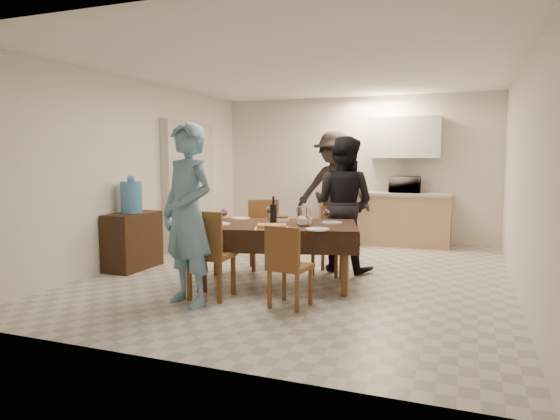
{
  "coord_description": "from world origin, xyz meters",
  "views": [
    {
      "loc": [
        1.97,
        -6.04,
        1.51
      ],
      "look_at": [
        -0.22,
        -0.3,
        0.86
      ],
      "focal_mm": 32.0,
      "sensor_mm": 36.0,
      "label": 1
    }
  ],
  "objects": [
    {
      "name": "plate_near_left",
      "position": [
        -0.74,
        -0.93,
        0.74
      ],
      "size": [
        0.26,
        0.26,
        0.02
      ],
      "primitive_type": "cylinder",
      "color": "white",
      "rests_on": "dining_table"
    },
    {
      "name": "person_near",
      "position": [
        -0.69,
        -1.68,
        0.93
      ],
      "size": [
        0.79,
        0.66,
        1.86
      ],
      "primitive_type": "imported",
      "rotation": [
        0.0,
        0.0,
        -0.37
      ],
      "color": "#5F91AC",
      "rests_on": "floor"
    },
    {
      "name": "wine_glass_a",
      "position": [
        -0.69,
        -0.88,
        0.82
      ],
      "size": [
        0.08,
        0.08,
        0.18
      ],
      "primitive_type": null,
      "color": "white",
      "rests_on": "dining_table"
    },
    {
      "name": "stub_partition",
      "position": [
        -2.42,
        1.2,
        1.05
      ],
      "size": [
        0.15,
        1.4,
        2.1
      ],
      "primitive_type": "cube",
      "color": "silver",
      "rests_on": "floor"
    },
    {
      "name": "savoury_tart",
      "position": [
        -0.04,
        -1.01,
        0.75
      ],
      "size": [
        0.44,
        0.39,
        0.05
      ],
      "primitive_type": "cube",
      "rotation": [
        0.0,
        0.0,
        0.35
      ],
      "color": "#CA7D3B",
      "rests_on": "dining_table"
    },
    {
      "name": "chair_near_left",
      "position": [
        -0.59,
        -1.48,
        0.58
      ],
      "size": [
        0.45,
        0.45,
        0.52
      ],
      "rotation": [
        0.0,
        0.0,
        0.05
      ],
      "color": "brown",
      "rests_on": "floor"
    },
    {
      "name": "wall_back",
      "position": [
        0.0,
        3.0,
        1.3
      ],
      "size": [
        5.0,
        0.02,
        2.6
      ],
      "primitive_type": "cube",
      "color": "silver",
      "rests_on": "floor"
    },
    {
      "name": "kitchen_worktop",
      "position": [
        0.6,
        2.68,
        0.89
      ],
      "size": [
        2.24,
        0.64,
        0.05
      ],
      "primitive_type": "cube",
      "color": "#A3A29E",
      "rests_on": "kitchen_base_cabinet"
    },
    {
      "name": "wall_right",
      "position": [
        2.5,
        0.0,
        1.3
      ],
      "size": [
        0.02,
        6.0,
        2.6
      ],
      "primitive_type": "cube",
      "color": "silver",
      "rests_on": "floor"
    },
    {
      "name": "water_pitcher",
      "position": [
        0.21,
        -0.68,
        0.84
      ],
      "size": [
        0.14,
        0.14,
        0.22
      ],
      "primitive_type": "cylinder",
      "color": "white",
      "rests_on": "dining_table"
    },
    {
      "name": "plate_near_right",
      "position": [
        0.46,
        -0.93,
        0.74
      ],
      "size": [
        0.26,
        0.26,
        0.01
      ],
      "primitive_type": "cylinder",
      "color": "white",
      "rests_on": "dining_table"
    },
    {
      "name": "chair_far_left",
      "position": [
        -0.59,
        0.03,
        0.57
      ],
      "size": [
        0.57,
        0.6,
        0.5
      ],
      "rotation": [
        0.0,
        0.0,
        3.64
      ],
      "color": "brown",
      "rests_on": "floor"
    },
    {
      "name": "dining_table",
      "position": [
        -0.14,
        -0.63,
        0.7
      ],
      "size": [
        2.1,
        1.55,
        0.73
      ],
      "rotation": [
        0.0,
        0.0,
        0.27
      ],
      "color": "black",
      "rests_on": "floor"
    },
    {
      "name": "ceiling",
      "position": [
        0.0,
        0.0,
        2.6
      ],
      "size": [
        5.0,
        6.0,
        0.02
      ],
      "primitive_type": "cube",
      "color": "white",
      "rests_on": "wall_back"
    },
    {
      "name": "plate_far_left",
      "position": [
        -0.74,
        -0.33,
        0.74
      ],
      "size": [
        0.24,
        0.24,
        0.01
      ],
      "primitive_type": "cylinder",
      "color": "white",
      "rests_on": "dining_table"
    },
    {
      "name": "upper_cabinet",
      "position": [
        0.9,
        2.82,
        1.85
      ],
      "size": [
        1.2,
        0.34,
        0.7
      ],
      "primitive_type": "cube",
      "color": "silver",
      "rests_on": "wall_back"
    },
    {
      "name": "floor",
      "position": [
        0.0,
        0.0,
        0.0
      ],
      "size": [
        5.0,
        6.0,
        0.02
      ],
      "primitive_type": "cube",
      "color": "beige",
      "rests_on": "ground"
    },
    {
      "name": "person_kitchen",
      "position": [
        -0.2,
        2.23,
        0.97
      ],
      "size": [
        1.26,
        0.72,
        1.95
      ],
      "primitive_type": "imported",
      "color": "black",
      "rests_on": "floor"
    },
    {
      "name": "person_far",
      "position": [
        0.41,
        0.42,
        0.89
      ],
      "size": [
        0.99,
        0.85,
        1.78
      ],
      "primitive_type": "imported",
      "rotation": [
        0.0,
        0.0,
        2.92
      ],
      "color": "black",
      "rests_on": "floor"
    },
    {
      "name": "plate_far_right",
      "position": [
        0.46,
        -0.33,
        0.74
      ],
      "size": [
        0.24,
        0.24,
        0.01
      ],
      "primitive_type": "cylinder",
      "color": "white",
      "rests_on": "dining_table"
    },
    {
      "name": "water_jug",
      "position": [
        -2.28,
        -0.51,
        0.98
      ],
      "size": [
        0.28,
        0.28,
        0.42
      ],
      "primitive_type": "cylinder",
      "color": "#4995D3",
      "rests_on": "console"
    },
    {
      "name": "salad_bowl",
      "position": [
        0.16,
        -0.45,
        0.77
      ],
      "size": [
        0.17,
        0.17,
        0.07
      ],
      "primitive_type": "cylinder",
      "color": "white",
      "rests_on": "dining_table"
    },
    {
      "name": "mushroom_dish",
      "position": [
        -0.19,
        -0.35,
        0.75
      ],
      "size": [
        0.22,
        0.22,
        0.04
      ],
      "primitive_type": "cylinder",
      "color": "white",
      "rests_on": "dining_table"
    },
    {
      "name": "microwave",
      "position": [
        0.93,
        2.68,
        1.05
      ],
      "size": [
        0.5,
        0.34,
        0.28
      ],
      "primitive_type": "imported",
      "rotation": [
        0.0,
        0.0,
        3.14
      ],
      "color": "silver",
      "rests_on": "kitchen_worktop"
    },
    {
      "name": "console",
      "position": [
        -2.28,
        -0.51,
        0.38
      ],
      "size": [
        0.41,
        0.83,
        0.76
      ],
      "primitive_type": "cube",
      "color": "#301F10",
      "rests_on": "floor"
    },
    {
      "name": "chair_near_right",
      "position": [
        0.31,
        -1.46,
        0.51
      ],
      "size": [
        0.43,
        0.43,
        0.45
      ],
      "rotation": [
        0.0,
        0.0,
        -0.14
      ],
      "color": "brown",
      "rests_on": "floor"
    },
    {
      "name": "kitchen_base_cabinet",
      "position": [
        0.6,
        2.68,
        0.43
      ],
      "size": [
        2.2,
        0.6,
        0.86
      ],
      "primitive_type": "cube",
      "color": "tan",
      "rests_on": "floor"
    },
    {
      "name": "wall_front",
      "position": [
        0.0,
        -3.0,
        1.3
      ],
      "size": [
        5.0,
        0.02,
        2.6
      ],
      "primitive_type": "cube",
      "color": "silver",
      "rests_on": "floor"
    },
    {
      "name": "wine_glass_b",
      "position": [
        0.41,
        -0.38,
        0.82
      ],
      "size": [
        0.08,
        0.08,
        0.17
      ],
      "primitive_type": null,
      "color": "white",
      "rests_on": "dining_table"
    },
    {
      "name": "wine_glass_c",
      "position": [
        -0.34,
        -0.33,
        0.82
      ],
      "size": [
        0.08,
        0.08,
        0.18
      ],
      "primitive_type": null,
      "color": "white",
      "rests_on": "dining_table"
    },
    {
      "name": "chair_far_right",
      "position": [
        0.31,
        0.03,
        0.53
      ],
      "size": [
        0.44,
        0.44,
        0.47
      ],
      "rotation": [
        0.0,
        0.0,
        3.01
      ],
      "color": "brown",
      "rests_on": "floor"
    },
    {
      "name": "wine_bottle",
      "position": [
        -0.19,
        -0.58,
        0.89
      ],
      "size": [
        0.08,
        0.08,
        0.32
      ],
      "primitive_type": null,
      "color": "black",
      "rests_on": "dining_table"
    },
    {
      "name": "wall_left",
      "position": [
        -2.5,
        0.0,
        1.3
      ],
      "size": [
        0.02,
        6.0,
        2.6
      ],
      "primitive_type": "cube",
      "color": "silver",
      "rests_on": "floor"
    }
  ]
}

